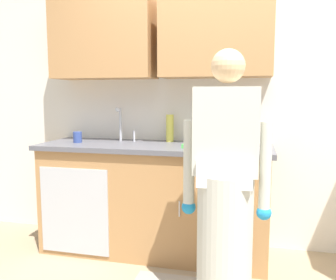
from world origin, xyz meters
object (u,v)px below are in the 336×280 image
(person_at_sink, at_px, (225,204))
(bottle_soap, at_px, (204,128))
(sink, at_px, (119,145))
(sponge, at_px, (189,146))
(bottle_dish_liquid, at_px, (170,128))
(bottle_water_tall, at_px, (234,131))
(cup_by_sink, at_px, (78,137))

(person_at_sink, distance_m, bottle_soap, 1.08)
(sink, bearing_deg, sponge, -12.38)
(person_at_sink, distance_m, bottle_dish_liquid, 1.17)
(bottle_water_tall, relative_size, bottle_soap, 0.83)
(person_at_sink, bearing_deg, bottle_soap, 105.50)
(bottle_dish_liquid, distance_m, sponge, 0.43)
(sink, relative_size, bottle_soap, 1.94)
(bottle_water_tall, height_order, sponge, bottle_water_tall)
(cup_by_sink, distance_m, sponge, 1.02)
(cup_by_sink, bearing_deg, bottle_soap, 14.28)
(bottle_dish_liquid, bearing_deg, bottle_soap, 5.04)
(person_at_sink, relative_size, cup_by_sink, 17.19)
(bottle_dish_liquid, height_order, cup_by_sink, bottle_dish_liquid)
(bottle_water_tall, height_order, cup_by_sink, bottle_water_tall)
(bottle_soap, xyz_separation_m, cup_by_sink, (-1.08, -0.27, -0.08))
(bottle_water_tall, xyz_separation_m, cup_by_sink, (-1.34, -0.27, -0.06))
(cup_by_sink, xyz_separation_m, sponge, (1.01, -0.09, -0.03))
(bottle_soap, bearing_deg, person_at_sink, -74.50)
(cup_by_sink, bearing_deg, sink, 7.23)
(sink, height_order, person_at_sink, person_at_sink)
(bottle_water_tall, bearing_deg, sponge, -132.32)
(sink, xyz_separation_m, bottle_soap, (0.71, 0.23, 0.14))
(person_at_sink, distance_m, sponge, 0.74)
(bottle_dish_liquid, bearing_deg, cup_by_sink, -162.31)
(sponge, bearing_deg, bottle_soap, 80.09)
(person_at_sink, height_order, bottle_dish_liquid, person_at_sink)
(sink, distance_m, cup_by_sink, 0.38)
(bottle_soap, bearing_deg, bottle_water_tall, -1.78)
(person_at_sink, bearing_deg, sponge, 118.87)
(sink, bearing_deg, bottle_soap, 17.80)
(bottle_water_tall, height_order, bottle_dish_liquid, bottle_dish_liquid)
(sink, relative_size, sponge, 4.55)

